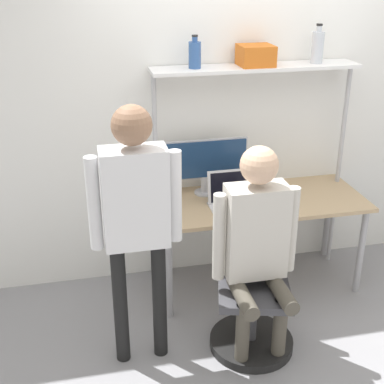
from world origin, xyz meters
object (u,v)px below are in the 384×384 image
(monitor, at_px, (205,162))
(office_chair, at_px, (252,307))
(person_seated, at_px, (257,237))
(bottle_clear, at_px, (318,47))
(bottle_blue, at_px, (195,54))
(storage_box, at_px, (256,55))
(person_standing, at_px, (136,207))
(cell_phone, at_px, (273,203))
(laptop, at_px, (233,197))

(monitor, height_order, office_chair, monitor)
(person_seated, xyz_separation_m, bottle_clear, (0.72, 0.93, 0.98))
(bottle_blue, bearing_deg, monitor, 2.75)
(monitor, height_order, storage_box, storage_box)
(person_standing, bearing_deg, storage_box, 41.11)
(office_chair, bearing_deg, bottle_clear, 51.16)
(office_chair, bearing_deg, storage_box, 74.42)
(cell_phone, bearing_deg, office_chair, -119.59)
(laptop, relative_size, person_standing, 0.21)
(monitor, bearing_deg, person_standing, -125.89)
(office_chair, relative_size, person_seated, 0.65)
(cell_phone, distance_m, person_seated, 0.73)
(cell_phone, relative_size, bottle_blue, 0.67)
(bottle_blue, bearing_deg, storage_box, -0.00)
(laptop, height_order, person_standing, person_standing)
(office_chair, bearing_deg, person_standing, 178.10)
(cell_phone, height_order, person_standing, person_standing)
(person_standing, xyz_separation_m, bottle_blue, (0.55, 0.86, 0.71))
(bottle_clear, xyz_separation_m, storage_box, (-0.47, 0.00, -0.05))
(cell_phone, height_order, bottle_clear, bottle_clear)
(cell_phone, relative_size, person_standing, 0.09)
(bottle_blue, distance_m, storage_box, 0.44)
(bottle_blue, height_order, storage_box, bottle_blue)
(office_chair, distance_m, person_standing, 1.09)
(cell_phone, distance_m, person_standing, 1.27)
(office_chair, distance_m, storage_box, 1.75)
(cell_phone, bearing_deg, bottle_blue, 151.35)
(bottle_clear, height_order, storage_box, bottle_clear)
(bottle_blue, xyz_separation_m, storage_box, (0.44, -0.00, -0.02))
(person_seated, bearing_deg, laptop, 86.35)
(laptop, distance_m, person_seated, 0.67)
(person_seated, bearing_deg, person_standing, 174.59)
(person_standing, bearing_deg, laptop, 37.90)
(laptop, relative_size, bottle_clear, 1.27)
(laptop, height_order, storage_box, storage_box)
(office_chair, bearing_deg, monitor, 97.29)
(storage_box, bearing_deg, monitor, 179.38)
(office_chair, xyz_separation_m, storage_box, (0.25, 0.89, 1.49))
(laptop, distance_m, person_standing, 1.02)
(office_chair, height_order, bottle_blue, bottle_blue)
(person_standing, distance_m, bottle_blue, 1.24)
(storage_box, bearing_deg, person_standing, -138.89)
(bottle_blue, bearing_deg, person_standing, -122.33)
(laptop, distance_m, bottle_clear, 1.24)
(monitor, height_order, bottle_clear, bottle_clear)
(cell_phone, distance_m, bottle_clear, 1.17)
(laptop, height_order, person_seated, person_seated)
(monitor, xyz_separation_m, bottle_blue, (-0.08, -0.00, 0.80))
(laptop, xyz_separation_m, person_standing, (-0.77, -0.60, 0.27))
(person_standing, height_order, storage_box, storage_box)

